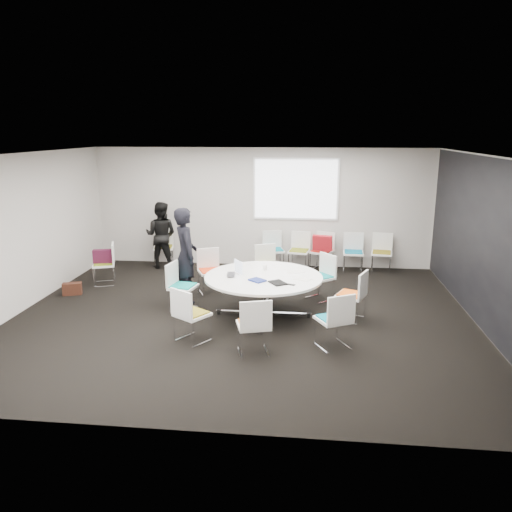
# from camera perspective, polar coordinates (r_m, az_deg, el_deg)

# --- Properties ---
(room_shell) EXTENTS (8.08, 7.08, 2.88)m
(room_shell) POSITION_cam_1_polar(r_m,az_deg,el_deg) (8.46, -1.00, 1.98)
(room_shell) COLOR black
(room_shell) RESTS_ON ground
(conference_table) EXTENTS (2.05, 2.05, 0.73)m
(conference_table) POSITION_cam_1_polar(r_m,az_deg,el_deg) (8.72, 0.86, -3.63)
(conference_table) COLOR silver
(conference_table) RESTS_ON ground
(projection_screen) EXTENTS (1.90, 0.03, 1.35)m
(projection_screen) POSITION_cam_1_polar(r_m,az_deg,el_deg) (11.74, 4.57, 7.61)
(projection_screen) COLOR white
(projection_screen) RESTS_ON room_shell
(chair_ring_a) EXTENTS (0.59, 0.60, 0.88)m
(chair_ring_a) POSITION_cam_1_polar(r_m,az_deg,el_deg) (8.76, 10.80, -5.49)
(chair_ring_a) COLOR silver
(chair_ring_a) RESTS_ON ground
(chair_ring_b) EXTENTS (0.64, 0.64, 0.88)m
(chair_ring_b) POSITION_cam_1_polar(r_m,az_deg,el_deg) (9.71, 7.31, -3.38)
(chair_ring_b) COLOR silver
(chair_ring_b) RESTS_ON ground
(chair_ring_c) EXTENTS (0.60, 0.60, 0.88)m
(chair_ring_c) POSITION_cam_1_polar(r_m,az_deg,el_deg) (10.38, 1.36, -2.11)
(chair_ring_c) COLOR silver
(chair_ring_c) RESTS_ON ground
(chair_ring_d) EXTENTS (0.60, 0.60, 0.88)m
(chair_ring_d) POSITION_cam_1_polar(r_m,az_deg,el_deg) (10.07, -5.21, -2.69)
(chair_ring_d) COLOR silver
(chair_ring_d) RESTS_ON ground
(chair_ring_e) EXTENTS (0.53, 0.54, 0.88)m
(chair_ring_e) POSITION_cam_1_polar(r_m,az_deg,el_deg) (9.16, -8.39, -4.51)
(chair_ring_e) COLOR silver
(chair_ring_e) RESTS_ON ground
(chair_ring_f) EXTENTS (0.63, 0.63, 0.88)m
(chair_ring_f) POSITION_cam_1_polar(r_m,az_deg,el_deg) (7.82, -7.36, -7.80)
(chair_ring_f) COLOR silver
(chair_ring_f) RESTS_ON ground
(chair_ring_g) EXTENTS (0.57, 0.56, 0.88)m
(chair_ring_g) POSITION_cam_1_polar(r_m,az_deg,el_deg) (7.35, -0.27, -9.15)
(chair_ring_g) COLOR silver
(chair_ring_g) RESTS_ON ground
(chair_ring_h) EXTENTS (0.62, 0.61, 0.88)m
(chair_ring_h) POSITION_cam_1_polar(r_m,az_deg,el_deg) (7.65, 8.84, -8.38)
(chair_ring_h) COLOR silver
(chair_ring_h) RESTS_ON ground
(chair_back_a) EXTENTS (0.56, 0.55, 0.88)m
(chair_back_a) POSITION_cam_1_polar(r_m,az_deg,el_deg) (11.76, 2.00, -0.15)
(chair_back_a) COLOR silver
(chair_back_a) RESTS_ON ground
(chair_back_b) EXTENTS (0.53, 0.52, 0.88)m
(chair_back_b) POSITION_cam_1_polar(r_m,az_deg,el_deg) (11.71, 4.92, -0.25)
(chair_back_b) COLOR silver
(chair_back_b) RESTS_ON ground
(chair_back_c) EXTENTS (0.60, 0.60, 0.88)m
(chair_back_c) POSITION_cam_1_polar(r_m,az_deg,el_deg) (11.74, 7.53, -0.29)
(chair_back_c) COLOR silver
(chair_back_c) RESTS_ON ground
(chair_back_d) EXTENTS (0.48, 0.47, 0.88)m
(chair_back_d) POSITION_cam_1_polar(r_m,az_deg,el_deg) (11.75, 11.02, -0.43)
(chair_back_d) COLOR silver
(chair_back_d) RESTS_ON ground
(chair_back_e) EXTENTS (0.52, 0.51, 0.88)m
(chair_back_e) POSITION_cam_1_polar(r_m,az_deg,el_deg) (11.85, 14.12, -0.46)
(chair_back_e) COLOR silver
(chair_back_e) RESTS_ON ground
(chair_spare_left) EXTENTS (0.58, 0.59, 0.88)m
(chair_spare_left) POSITION_cam_1_polar(r_m,az_deg,el_deg) (11.03, -16.88, -1.75)
(chair_spare_left) COLOR silver
(chair_spare_left) RESTS_ON ground
(chair_person_back) EXTENTS (0.54, 0.53, 0.88)m
(chair_person_back) POSITION_cam_1_polar(r_m,az_deg,el_deg) (12.24, -10.49, 0.19)
(chair_person_back) COLOR silver
(chair_person_back) RESTS_ON ground
(person_main) EXTENTS (0.67, 0.78, 1.81)m
(person_main) POSITION_cam_1_polar(r_m,az_deg,el_deg) (9.48, -8.03, 0.10)
(person_main) COLOR black
(person_main) RESTS_ON ground
(person_back) EXTENTS (0.80, 0.64, 1.57)m
(person_back) POSITION_cam_1_polar(r_m,az_deg,el_deg) (11.97, -10.81, 2.37)
(person_back) COLOR black
(person_back) RESTS_ON ground
(laptop) EXTENTS (0.25, 0.35, 0.03)m
(laptop) POSITION_cam_1_polar(r_m,az_deg,el_deg) (8.70, -2.58, -2.15)
(laptop) COLOR #333338
(laptop) RESTS_ON conference_table
(laptop_lid) EXTENTS (0.18, 0.26, 0.22)m
(laptop_lid) POSITION_cam_1_polar(r_m,az_deg,el_deg) (8.76, -2.03, -1.24)
(laptop_lid) COLOR silver
(laptop_lid) RESTS_ON conference_table
(notebook_black) EXTENTS (0.35, 0.37, 0.02)m
(notebook_black) POSITION_cam_1_polar(r_m,az_deg,el_deg) (8.25, 2.51, -3.08)
(notebook_black) COLOR black
(notebook_black) RESTS_ON conference_table
(tablet_folio) EXTENTS (0.33, 0.32, 0.03)m
(tablet_folio) POSITION_cam_1_polar(r_m,az_deg,el_deg) (8.38, 0.15, -2.79)
(tablet_folio) COLOR navy
(tablet_folio) RESTS_ON conference_table
(papers_right) EXTENTS (0.35, 0.30, 0.00)m
(papers_right) POSITION_cam_1_polar(r_m,az_deg,el_deg) (8.95, 4.47, -1.78)
(papers_right) COLOR silver
(papers_right) RESTS_ON conference_table
(papers_front) EXTENTS (0.36, 0.32, 0.00)m
(papers_front) POSITION_cam_1_polar(r_m,az_deg,el_deg) (8.52, 5.29, -2.62)
(papers_front) COLOR white
(papers_front) RESTS_ON conference_table
(cup) EXTENTS (0.08, 0.08, 0.09)m
(cup) POSITION_cam_1_polar(r_m,az_deg,el_deg) (9.03, 1.03, -1.32)
(cup) COLOR white
(cup) RESTS_ON conference_table
(phone) EXTENTS (0.16, 0.12, 0.01)m
(phone) POSITION_cam_1_polar(r_m,az_deg,el_deg) (8.19, 4.02, -3.28)
(phone) COLOR black
(phone) RESTS_ON conference_table
(maroon_bag) EXTENTS (0.42, 0.23, 0.28)m
(maroon_bag) POSITION_cam_1_polar(r_m,az_deg,el_deg) (10.94, -17.09, -0.02)
(maroon_bag) COLOR #441229
(maroon_bag) RESTS_ON chair_spare_left
(brown_bag) EXTENTS (0.39, 0.26, 0.24)m
(brown_bag) POSITION_cam_1_polar(r_m,az_deg,el_deg) (10.60, -20.27, -3.54)
(brown_bag) COLOR #361A11
(brown_bag) RESTS_ON ground
(red_jacket) EXTENTS (0.46, 0.25, 0.36)m
(red_jacket) POSITION_cam_1_polar(r_m,az_deg,el_deg) (11.42, 7.59, 1.49)
(red_jacket) COLOR #A5141C
(red_jacket) RESTS_ON chair_back_c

